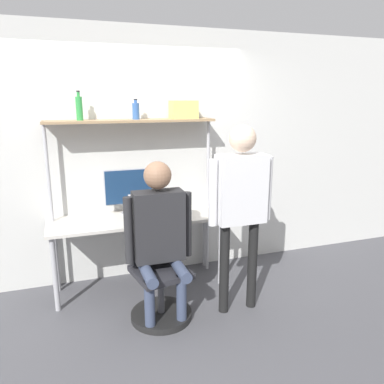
{
  "coord_description": "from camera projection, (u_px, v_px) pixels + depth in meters",
  "views": [
    {
      "loc": [
        -0.65,
        -3.36,
        1.97
      ],
      "look_at": [
        0.43,
        -0.16,
        1.12
      ],
      "focal_mm": 35.0,
      "sensor_mm": 36.0,
      "label": 1
    }
  ],
  "objects": [
    {
      "name": "person_seated",
      "position": [
        160.0,
        229.0,
        3.25
      ],
      "size": [
        0.61,
        0.48,
        1.46
      ],
      "color": "#38425B",
      "rests_on": "ground_plane"
    },
    {
      "name": "wall_back",
      "position": [
        130.0,
        157.0,
        4.05
      ],
      "size": [
        8.0,
        0.06,
        2.7
      ],
      "color": "silver",
      "rests_on": "ground_plane"
    },
    {
      "name": "laptop",
      "position": [
        146.0,
        211.0,
        3.86
      ],
      "size": [
        0.33,
        0.24,
        0.24
      ],
      "color": "#BCBCC1",
      "rests_on": "desk"
    },
    {
      "name": "desk",
      "position": [
        138.0,
        225.0,
        3.9
      ],
      "size": [
        1.8,
        0.61,
        0.77
      ],
      "color": "beige",
      "rests_on": "ground_plane"
    },
    {
      "name": "shelf_unit",
      "position": [
        132.0,
        144.0,
        3.83
      ],
      "size": [
        1.71,
        0.3,
        1.76
      ],
      "color": "#997A56",
      "rests_on": "ground_plane"
    },
    {
      "name": "bottle_blue",
      "position": [
        136.0,
        111.0,
        3.77
      ],
      "size": [
        0.07,
        0.07,
        0.2
      ],
      "color": "#335999",
      "rests_on": "shelf_unit"
    },
    {
      "name": "ground_plane",
      "position": [
        146.0,
        299.0,
        3.77
      ],
      "size": [
        12.0,
        12.0,
        0.0
      ],
      "primitive_type": "plane",
      "color": "#4C4C51"
    },
    {
      "name": "monitor",
      "position": [
        129.0,
        189.0,
        3.94
      ],
      "size": [
        0.51,
        0.19,
        0.49
      ],
      "color": "#B7B7BC",
      "rests_on": "desk"
    },
    {
      "name": "office_chair",
      "position": [
        159.0,
        287.0,
        3.43
      ],
      "size": [
        0.56,
        0.56,
        0.93
      ],
      "color": "black",
      "rests_on": "ground_plane"
    },
    {
      "name": "bottle_green",
      "position": [
        79.0,
        108.0,
        3.59
      ],
      "size": [
        0.06,
        0.06,
        0.28
      ],
      "color": "#2D8C3F",
      "rests_on": "shelf_unit"
    },
    {
      "name": "cell_phone",
      "position": [
        174.0,
        216.0,
        3.91
      ],
      "size": [
        0.07,
        0.15,
        0.01
      ],
      "color": "black",
      "rests_on": "desk"
    },
    {
      "name": "person_standing",
      "position": [
        241.0,
        195.0,
        3.34
      ],
      "size": [
        0.61,
        0.24,
        1.75
      ],
      "color": "black",
      "rests_on": "ground_plane"
    },
    {
      "name": "storage_box",
      "position": [
        183.0,
        110.0,
        3.92
      ],
      "size": [
        0.27,
        0.21,
        0.19
      ],
      "color": "#DBCC66",
      "rests_on": "shelf_unit"
    }
  ]
}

